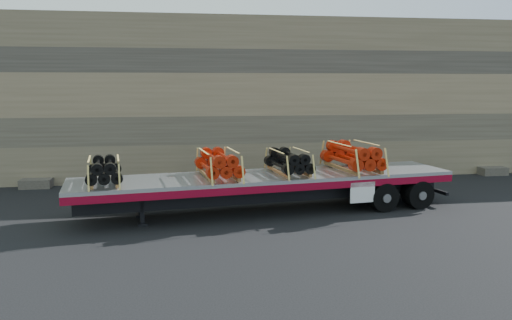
{
  "coord_description": "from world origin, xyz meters",
  "views": [
    {
      "loc": [
        -2.12,
        -16.1,
        4.13
      ],
      "look_at": [
        0.38,
        0.78,
        1.54
      ],
      "focal_mm": 35.0,
      "sensor_mm": 36.0,
      "label": 1
    }
  ],
  "objects": [
    {
      "name": "bundle_front",
      "position": [
        -4.43,
        -1.1,
        1.59
      ],
      "size": [
        1.26,
        2.12,
        0.71
      ],
      "primitive_type": null,
      "rotation": [
        0.0,
        0.0,
        0.14
      ],
      "color": "black",
      "rests_on": "trailer"
    },
    {
      "name": "bundle_midfront",
      "position": [
        -1.02,
        -0.63,
        1.64
      ],
      "size": [
        1.44,
        2.41,
        0.81
      ],
      "primitive_type": null,
      "rotation": [
        0.0,
        0.0,
        0.14
      ],
      "color": "#AC1E09",
      "rests_on": "trailer"
    },
    {
      "name": "ground",
      "position": [
        0.0,
        0.0,
        0.0
      ],
      "size": [
        120.0,
        120.0,
        0.0
      ],
      "primitive_type": "plane",
      "color": "black",
      "rests_on": "ground"
    },
    {
      "name": "bundle_rear",
      "position": [
        3.58,
        0.01,
        1.68
      ],
      "size": [
        1.59,
        2.66,
        0.89
      ],
      "primitive_type": null,
      "rotation": [
        0.0,
        0.0,
        0.14
      ],
      "color": "#AC1E09",
      "rests_on": "trailer"
    },
    {
      "name": "trailer",
      "position": [
        0.54,
        -0.41,
        0.62
      ],
      "size": [
        12.59,
        4.06,
        1.24
      ],
      "primitive_type": null,
      "rotation": [
        0.0,
        0.0,
        0.14
      ],
      "color": "#B1B5B9",
      "rests_on": "ground"
    },
    {
      "name": "rock_wall",
      "position": [
        0.0,
        6.5,
        3.5
      ],
      "size": [
        44.0,
        3.0,
        7.0
      ],
      "primitive_type": "cube",
      "color": "#7A6B54",
      "rests_on": "ground"
    },
    {
      "name": "bundle_midrear",
      "position": [
        1.3,
        -0.31,
        1.61
      ],
      "size": [
        1.32,
        2.2,
        0.74
      ],
      "primitive_type": null,
      "rotation": [
        0.0,
        0.0,
        0.14
      ],
      "color": "black",
      "rests_on": "trailer"
    }
  ]
}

